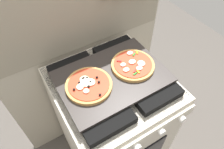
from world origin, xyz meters
name	(u,v)px	position (x,y,z in m)	size (l,w,h in m)	color
ground_plane	(112,147)	(0.00, 0.00, 0.00)	(4.00, 4.00, 0.00)	#4C4742
kitchen_backsplash	(85,55)	(0.00, 0.33, 0.79)	(1.10, 0.09, 1.55)	#B2A893
stove	(112,121)	(0.00, 0.00, 0.45)	(0.60, 0.64, 0.90)	beige
baking_tray	(112,77)	(0.00, 0.00, 0.91)	(0.54, 0.38, 0.02)	#2D2826
pizza_left	(89,85)	(-0.13, 0.00, 0.93)	(0.23, 0.23, 0.03)	#C18947
pizza_right	(133,65)	(0.13, 0.00, 0.93)	(0.23, 0.23, 0.03)	tan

